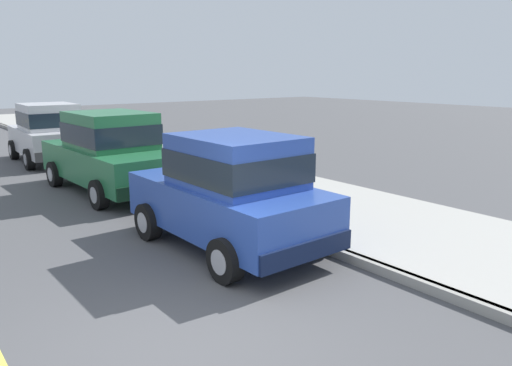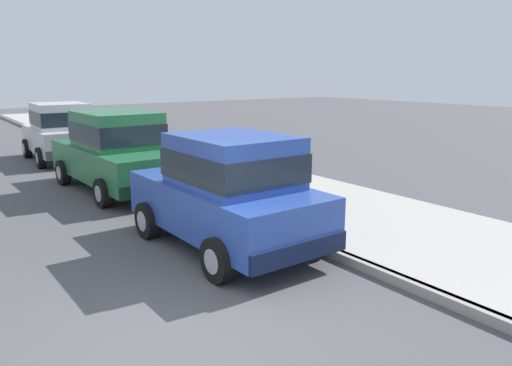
{
  "view_description": "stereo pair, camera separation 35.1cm",
  "coord_description": "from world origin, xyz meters",
  "views": [
    {
      "loc": [
        -2.26,
        -4.09,
        2.81
      ],
      "look_at": [
        3.11,
        2.74,
        0.85
      ],
      "focal_mm": 34.18,
      "sensor_mm": 36.0,
      "label": 1
    },
    {
      "loc": [
        -1.98,
        -4.31,
        2.81
      ],
      "look_at": [
        3.11,
        2.74,
        0.85
      ],
      "focal_mm": 34.18,
      "sensor_mm": 36.0,
      "label": 2
    }
  ],
  "objects": [
    {
      "name": "dog_white",
      "position": [
        4.61,
        3.57,
        0.43
      ],
      "size": [
        0.23,
        0.76,
        0.49
      ],
      "color": "white",
      "rests_on": "sidewalk"
    },
    {
      "name": "sidewalk",
      "position": [
        5.0,
        0.0,
        0.07
      ],
      "size": [
        3.6,
        64.0,
        0.14
      ],
      "primitive_type": "cube",
      "color": "#A8A59E",
      "rests_on": "ground"
    },
    {
      "name": "ground_plane",
      "position": [
        0.0,
        0.0,
        0.0
      ],
      "size": [
        80.0,
        80.0,
        0.0
      ],
      "primitive_type": "plane",
      "color": "#4C4C4F"
    },
    {
      "name": "car_green_sedan",
      "position": [
        2.14,
        7.15,
        0.98
      ],
      "size": [
        2.14,
        4.65,
        1.92
      ],
      "color": "#23663D",
      "rests_on": "ground"
    },
    {
      "name": "car_blue_hatchback",
      "position": [
        2.11,
        2.13,
        0.98
      ],
      "size": [
        1.99,
        3.82,
        1.88
      ],
      "color": "#28479E",
      "rests_on": "ground"
    },
    {
      "name": "car_silver_hatchback",
      "position": [
        2.14,
        12.27,
        0.98
      ],
      "size": [
        2.05,
        3.85,
        1.88
      ],
      "color": "#BCBCC1",
      "rests_on": "ground"
    },
    {
      "name": "curb",
      "position": [
        3.2,
        0.0,
        0.07
      ],
      "size": [
        0.16,
        64.0,
        0.14
      ],
      "primitive_type": "cube",
      "color": "gray",
      "rests_on": "ground"
    }
  ]
}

